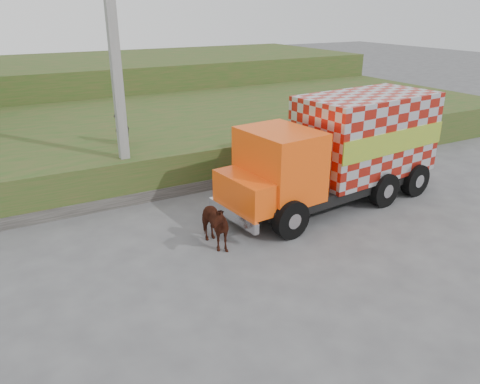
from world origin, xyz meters
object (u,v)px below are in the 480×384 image
cow (211,224)px  utility_pole (117,80)px  cargo_truck (342,149)px  pedestrian (121,122)px

cow → utility_pole: bearing=100.5°
cargo_truck → cow: 5.49m
cargo_truck → pedestrian: cargo_truck is taller
utility_pole → cargo_truck: (6.35, -3.60, -2.25)m
utility_pole → cow: bearing=-76.8°
cow → pedestrian: pedestrian is taller
cow → cargo_truck: bearing=7.0°
utility_pole → cow: size_ratio=4.92×
utility_pole → cargo_truck: utility_pole is taller
cargo_truck → cow: (-5.29, -0.91, -1.14)m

